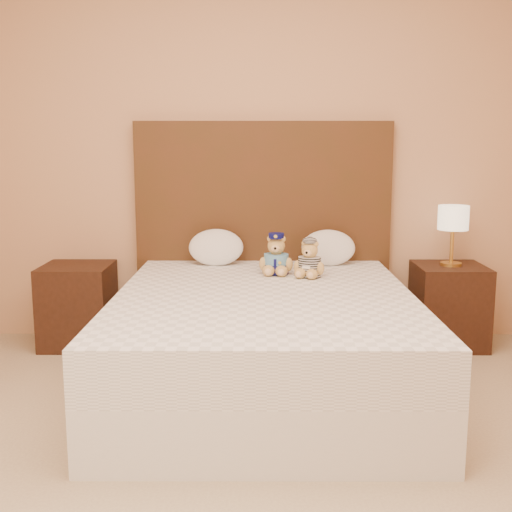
{
  "coord_description": "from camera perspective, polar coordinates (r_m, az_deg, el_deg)",
  "views": [
    {
      "loc": [
        -0.04,
        -2.2,
        1.34
      ],
      "look_at": [
        -0.05,
        1.45,
        0.71
      ],
      "focal_mm": 45.0,
      "sensor_mm": 36.0,
      "label": 1
    }
  ],
  "objects": [
    {
      "name": "nightstand_right",
      "position": [
        4.52,
        16.76,
        -4.24
      ],
      "size": [
        0.45,
        0.45,
        0.55
      ],
      "primitive_type": "cube",
      "color": "#331A10",
      "rests_on": "ground"
    },
    {
      "name": "pillow_left",
      "position": [
        4.29,
        -3.57,
        0.94
      ],
      "size": [
        0.36,
        0.24,
        0.26
      ],
      "primitive_type": "ellipsoid",
      "color": "white",
      "rests_on": "bed"
    },
    {
      "name": "bed",
      "position": [
        3.56,
        0.75,
        -7.59
      ],
      "size": [
        1.6,
        2.0,
        0.55
      ],
      "color": "white",
      "rests_on": "ground"
    },
    {
      "name": "ground",
      "position": [
        2.57,
        1.01,
        -21.58
      ],
      "size": [
        4.0,
        4.5,
        0.0
      ],
      "primitive_type": "cube",
      "color": "tan",
      "rests_on": "ground"
    },
    {
      "name": "room_walls",
      "position": [
        2.69,
        0.99,
        19.8
      ],
      "size": [
        4.04,
        4.52,
        2.72
      ],
      "color": "tan",
      "rests_on": "ground"
    },
    {
      "name": "headboard",
      "position": [
        4.45,
        0.63,
        2.2
      ],
      "size": [
        1.75,
        0.08,
        1.5
      ],
      "primitive_type": "cube",
      "color": "#492716",
      "rests_on": "ground"
    },
    {
      "name": "teddy_prisoner",
      "position": [
        3.89,
        4.79,
        -0.23
      ],
      "size": [
        0.26,
        0.26,
        0.23
      ],
      "primitive_type": null,
      "rotation": [
        0.0,
        0.0,
        -0.39
      ],
      "color": "#AB8742",
      "rests_on": "bed"
    },
    {
      "name": "pillow_right",
      "position": [
        4.3,
        6.45,
        0.9
      ],
      "size": [
        0.36,
        0.23,
        0.25
      ],
      "primitive_type": "ellipsoid",
      "color": "white",
      "rests_on": "bed"
    },
    {
      "name": "teddy_police",
      "position": [
        3.96,
        1.81,
        0.18
      ],
      "size": [
        0.24,
        0.24,
        0.25
      ],
      "primitive_type": null,
      "rotation": [
        0.0,
        0.0,
        -0.13
      ],
      "color": "#AB8742",
      "rests_on": "bed"
    },
    {
      "name": "lamp",
      "position": [
        4.42,
        17.13,
        3.0
      ],
      "size": [
        0.2,
        0.2,
        0.4
      ],
      "color": "gold",
      "rests_on": "nightstand_right"
    },
    {
      "name": "nightstand_left",
      "position": [
        4.5,
        -15.54,
        -4.24
      ],
      "size": [
        0.45,
        0.45,
        0.55
      ],
      "primitive_type": "cube",
      "color": "#331A10",
      "rests_on": "ground"
    }
  ]
}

